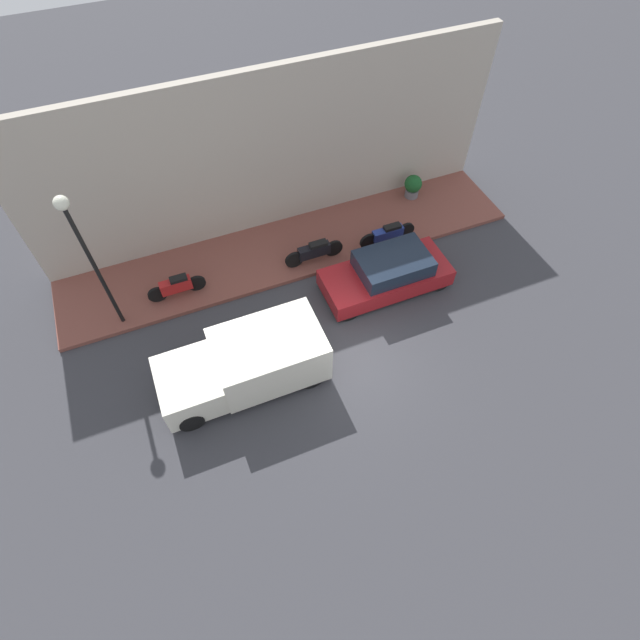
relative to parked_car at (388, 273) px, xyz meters
The scene contains 10 objects.
ground_plane 3.30m from the parked_car, 131.52° to the left, with size 60.00×60.00×0.00m, color #38383D.
sidewalk 3.80m from the parked_car, 40.23° to the left, with size 3.01×16.39×0.15m.
building_facade 5.63m from the parked_car, 28.20° to the left, with size 0.30×16.39×5.90m.
parked_car is the anchor object (origin of this frame).
delivery_van 5.73m from the parked_car, 107.72° to the left, with size 2.06×4.77×1.67m.
motorcycle_blue 2.00m from the parked_car, 27.37° to the right, with size 0.30×2.15×0.76m.
motorcycle_black 2.68m from the parked_car, 44.21° to the left, with size 0.30×2.13×0.82m.
motorcycle_red 6.99m from the parked_car, 72.04° to the left, with size 0.30×1.92×0.81m.
streetlamp 9.26m from the parked_car, 78.28° to the left, with size 0.39×0.39×5.01m.
potted_plant 4.78m from the parked_car, 38.61° to the right, with size 0.68×0.68×0.93m.
Camera 1 is at (-7.39, 3.88, 13.03)m, focal length 28.00 mm.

